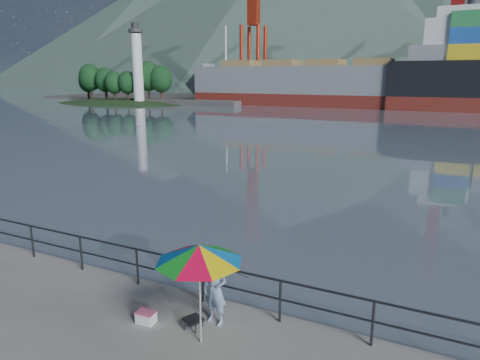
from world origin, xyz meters
name	(u,v)px	position (x,y,z in m)	size (l,w,h in m)	color
harbor_water	(430,94)	(0.00, 130.00, 0.00)	(500.00, 280.00, 0.00)	slate
far_dock	(474,103)	(10.00, 93.00, 0.00)	(200.00, 40.00, 0.40)	#514F4C
guardrail	(169,274)	(0.00, 1.70, 0.52)	(22.00, 0.06, 1.03)	#2D3033
lighthouse_islet	(119,101)	(-54.97, 61.99, 0.26)	(48.00, 26.40, 19.20)	#263F1E
fisherman	(215,289)	(1.73, 1.03, 0.82)	(0.60, 0.39, 1.63)	#264C82
beach_umbrella	(199,254)	(1.81, 0.26, 1.98)	(1.84, 1.84, 2.17)	white
folding_stool	(194,323)	(1.41, 0.62, 0.13)	(0.48, 0.48, 0.24)	black
cooler_bag	(146,318)	(0.33, 0.34, 0.12)	(0.41, 0.27, 0.24)	silver
fishing_rod	(227,302)	(1.53, 1.93, 0.00)	(0.02, 0.02, 1.95)	black
bulk_carrier	(352,83)	(-10.73, 73.70, 4.05)	(56.63, 9.80, 14.50)	maroon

